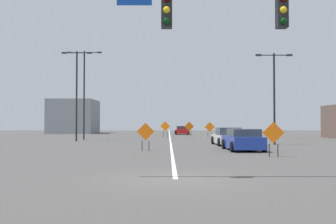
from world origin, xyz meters
TOP-DOWN VIEW (x-y plane):
  - ground at (0.00, 0.00)m, footprint 163.08×163.08m
  - road_centre_stripe at (0.00, 45.30)m, footprint 0.16×90.60m
  - traffic_signal_assembly at (3.29, -0.01)m, footprint 10.91×0.44m
  - street_lamp_near_right at (8.40, 19.56)m, footprint 2.97×0.24m
  - street_lamp_far_left at (-9.02, 25.38)m, footprint 2.90×0.24m
  - street_lamp_mid_left at (-9.07, 28.95)m, footprint 3.64×0.24m
  - construction_sign_median_far at (-0.57, 34.26)m, footprint 1.16×0.28m
  - construction_sign_median_near at (5.20, 8.03)m, footprint 1.12×0.11m
  - construction_sign_right_shoulder at (2.59, 39.94)m, footprint 1.28×0.26m
  - construction_sign_left_shoulder at (-1.64, 12.39)m, footprint 1.12×0.06m
  - construction_sign_left_lane at (4.90, 35.92)m, footprint 1.25×0.10m
  - car_white_mid at (4.48, 18.74)m, footprint 2.23×4.51m
  - car_blue_near at (4.53, 12.73)m, footprint 2.22×4.40m
  - car_red_far at (1.91, 47.95)m, footprint 2.20×3.91m
  - roadside_building_west at (-16.26, 54.49)m, footprint 7.37×8.56m

SIDE VIEW (x-z plane):
  - ground at x=0.00m, z-range 0.00..0.00m
  - road_centre_stripe at x=0.00m, z-range 0.00..0.01m
  - car_red_far at x=1.91m, z-range -0.04..1.26m
  - car_white_mid at x=4.48m, z-range -0.05..1.34m
  - car_blue_near at x=4.53m, z-range -0.02..1.35m
  - construction_sign_left_shoulder at x=-1.64m, z-range 0.22..1.99m
  - construction_sign_median_near at x=5.20m, z-range 0.24..2.04m
  - construction_sign_left_lane at x=4.90m, z-range 0.23..2.11m
  - construction_sign_right_shoulder at x=2.59m, z-range 0.24..2.18m
  - construction_sign_median_far at x=-0.57m, z-range 0.27..2.24m
  - roadside_building_west at x=-16.26m, z-range 0.00..5.68m
  - street_lamp_near_right at x=8.40m, z-range 0.69..8.11m
  - traffic_signal_assembly at x=3.29m, z-range 1.54..7.94m
  - street_lamp_far_left at x=-9.02m, z-range 0.71..9.36m
  - street_lamp_mid_left at x=-9.07m, z-range 0.78..10.13m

